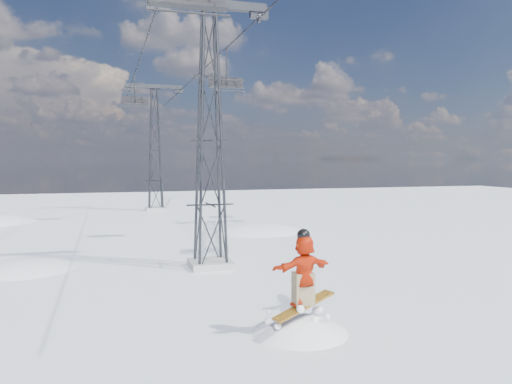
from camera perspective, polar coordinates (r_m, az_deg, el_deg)
ground at (r=14.39m, az=-1.84°, el=-15.37°), size 120.00×120.00×0.00m
snow_terrain at (r=37.26m, az=-18.41°, el=-19.00°), size 39.00×37.00×22.00m
lift_tower_near at (r=21.58m, az=-5.30°, el=5.75°), size 5.20×1.80×11.43m
lift_tower_far at (r=46.34m, az=-11.46°, el=4.63°), size 5.20×1.80×11.43m
haul_cables at (r=33.48m, az=-9.39°, el=14.28°), size 4.46×51.00×0.06m
lift_chair_mid at (r=28.34m, az=-3.39°, el=12.28°), size 1.95×0.56×2.42m
lift_chair_far at (r=37.87m, az=-13.68°, el=10.08°), size 1.92×0.55×2.38m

